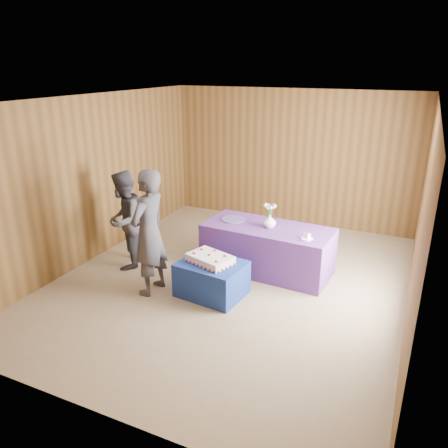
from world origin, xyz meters
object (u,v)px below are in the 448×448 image
Objects in this scene: serving_table at (267,249)px; guest_left at (149,233)px; cake_table at (212,279)px; sheet_cake at (210,259)px; vase at (270,221)px; guest_right at (124,220)px.

guest_left is (-1.31, -1.34, 0.54)m from serving_table.
cake_table is 1.22× the size of sheet_cake.
vase is (0.03, -0.02, 0.48)m from serving_table.
sheet_cake is 0.46× the size of guest_right.
guest_right is at bearing -156.06° from serving_table.
sheet_cake is at bearing 64.77° from guest_right.
vase is 0.13× the size of guest_right.
guest_right reaches higher than serving_table.
cake_table is 1.18m from serving_table.
guest_right is (-0.84, 0.55, -0.12)m from guest_left.
sheet_cake is 3.64× the size of vase.
serving_table is 9.84× the size of vase.
serving_table is 2.32m from guest_right.
vase is (0.52, 1.05, 0.30)m from sheet_cake.
sheet_cake is (-0.49, -1.06, 0.18)m from serving_table.
guest_left is 1.01m from guest_right.
guest_left is at bearing -155.81° from cake_table.
guest_left reaches higher than vase.
vase is at bearing 81.81° from sheet_cake.
sheet_cake is 1.70m from guest_right.
guest_left is at bearing 40.97° from guest_right.
sheet_cake is at bearing 166.65° from cake_table.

